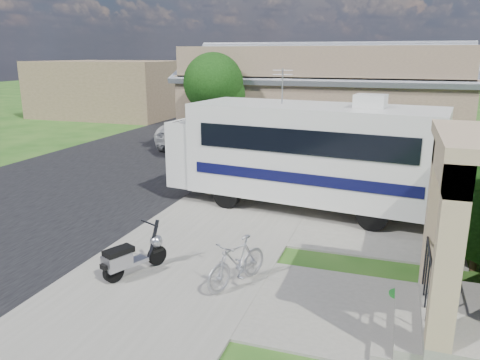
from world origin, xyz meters
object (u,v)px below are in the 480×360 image
(bicycle, at_px, (237,265))
(pickup_truck, at_px, (201,129))
(scooter, at_px, (131,257))
(motorhome, at_px, (304,151))
(van, at_px, (239,113))
(garden_hose, at_px, (399,299))

(bicycle, xyz_separation_m, pickup_truck, (-6.58, 13.68, 0.34))
(scooter, distance_m, bicycle, 2.23)
(motorhome, bearing_deg, scooter, -106.18)
(bicycle, bearing_deg, van, 132.92)
(van, xyz_separation_m, garden_hose, (9.97, -20.22, -0.71))
(garden_hose, bearing_deg, motorhome, 119.56)
(van, bearing_deg, scooter, -77.94)
(scooter, xyz_separation_m, garden_hose, (5.27, 0.66, -0.38))
(motorhome, distance_m, van, 16.85)
(scooter, distance_m, garden_hose, 5.33)
(motorhome, height_order, van, motorhome)
(motorhome, xyz_separation_m, bicycle, (-0.24, -5.37, -1.26))
(motorhome, bearing_deg, pickup_truck, 136.56)
(motorhome, relative_size, garden_hose, 21.26)
(scooter, bearing_deg, bicycle, 31.15)
(pickup_truck, bearing_deg, bicycle, 113.24)
(scooter, bearing_deg, van, 126.49)
(scooter, bearing_deg, pickup_truck, 131.20)
(scooter, height_order, garden_hose, scooter)
(pickup_truck, xyz_separation_m, van, (-0.32, 6.92, -0.02))
(scooter, height_order, bicycle, scooter)
(van, relative_size, garden_hose, 14.33)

